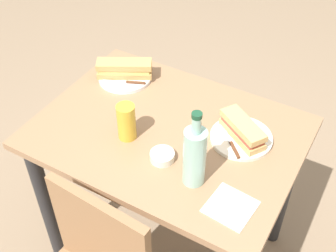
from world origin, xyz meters
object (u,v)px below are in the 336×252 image
water_bottle (195,156)px  knife_far (127,82)px  dining_table (168,157)px  olive_bowl (162,156)px  knife_near (231,143)px  plate_far (125,77)px  baguette_sandwich_far (124,69)px  beer_glass (126,122)px  baguette_sandwich_near (242,129)px  plate_near (241,138)px

water_bottle → knife_far: bearing=-33.8°
dining_table → olive_bowl: size_ratio=11.31×
dining_table → knife_near: knife_near is taller
plate_far → knife_far: size_ratio=1.33×
knife_near → plate_far: 0.57m
baguette_sandwich_far → dining_table: bearing=149.2°
knife_near → water_bottle: water_bottle is taller
dining_table → water_bottle: bearing=138.8°
olive_bowl → plate_far: bearing=-41.2°
knife_near → beer_glass: 0.38m
knife_far → baguette_sandwich_far: bearing=-48.6°
knife_near → beer_glass: bearing=22.0°
baguette_sandwich_near → plate_far: bearing=-10.0°
water_bottle → baguette_sandwich_far: bearing=-35.0°
dining_table → beer_glass: size_ratio=6.80×
knife_near → plate_near: bearing=-110.8°
plate_near → baguette_sandwich_near: 0.04m
knife_far → beer_glass: (-0.17, 0.25, 0.05)m
baguette_sandwich_far → water_bottle: (-0.51, 0.36, 0.07)m
knife_far → water_bottle: water_bottle is taller
dining_table → knife_far: knife_far is taller
olive_bowl → plate_near: bearing=-131.1°
knife_near → baguette_sandwich_far: 0.58m
dining_table → plate_far: plate_far is taller
water_bottle → olive_bowl: water_bottle is taller
plate_near → water_bottle: water_bottle is taller
baguette_sandwich_far → water_bottle: 0.63m
water_bottle → plate_near: bearing=-103.6°
knife_near → beer_glass: (0.35, 0.14, 0.05)m
water_bottle → olive_bowl: (0.14, -0.03, -0.10)m
knife_far → beer_glass: beer_glass is taller
baguette_sandwich_far → olive_bowl: baguette_sandwich_far is taller
dining_table → plate_near: 0.31m
knife_far → dining_table: bearing=152.2°
plate_near → baguette_sandwich_far: bearing=-10.0°
baguette_sandwich_near → knife_far: 0.54m
dining_table → plate_near: size_ratio=4.28×
baguette_sandwich_near → beer_glass: size_ratio=1.43×
beer_glass → olive_bowl: (-0.17, 0.04, -0.06)m
knife_near → olive_bowl: 0.25m
plate_far → beer_glass: beer_glass is taller
plate_far → beer_glass: bearing=125.3°
beer_glass → knife_near: bearing=-158.0°
plate_near → knife_near: 0.06m
plate_near → olive_bowl: olive_bowl is taller
plate_near → baguette_sandwich_near: (0.00, -0.00, 0.04)m
dining_table → plate_near: bearing=-160.9°
knife_far → knife_near: bearing=167.8°
plate_far → water_bottle: size_ratio=0.78×
baguette_sandwich_near → baguette_sandwich_far: 0.58m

